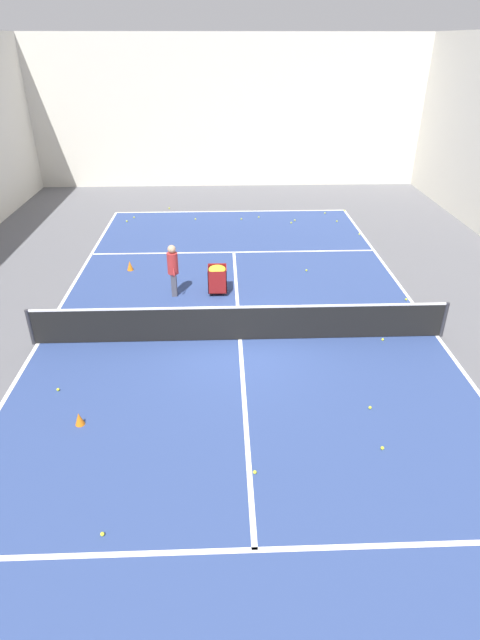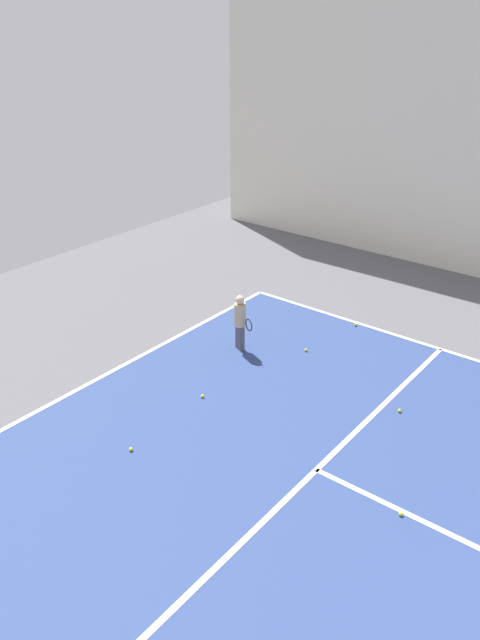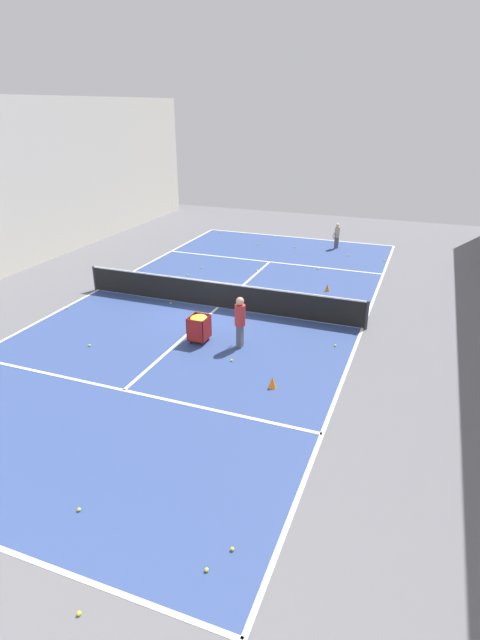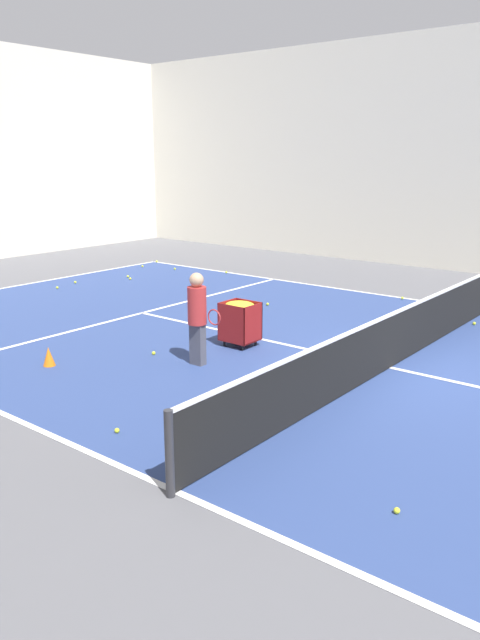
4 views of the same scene
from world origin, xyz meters
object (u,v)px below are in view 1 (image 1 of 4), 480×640
at_px(tennis_net, 240,323).
at_px(ball_cart, 217,274).
at_px(coach_at_net, 173,267).
at_px(training_cone_0, 79,419).
at_px(training_cone_1, 130,266).

bearing_deg(tennis_net, ball_cart, 101.82).
bearing_deg(coach_at_net, ball_cart, 94.60).
distance_m(coach_at_net, training_cone_0, 6.20).
bearing_deg(ball_cart, tennis_net, -78.18).
bearing_deg(training_cone_1, ball_cart, -31.79).
height_order(ball_cart, training_cone_1, ball_cart).
xyz_separation_m(ball_cart, training_cone_1, (-3.02, 1.87, -0.45)).
height_order(tennis_net, training_cone_0, tennis_net).
height_order(coach_at_net, training_cone_1, coach_at_net).
relative_size(tennis_net, training_cone_1, 32.56).
bearing_deg(training_cone_0, ball_cart, 65.07).
height_order(tennis_net, training_cone_1, tennis_net).
height_order(tennis_net, coach_at_net, coach_at_net).
height_order(coach_at_net, training_cone_0, coach_at_net).
distance_m(tennis_net, training_cone_0, 4.72).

